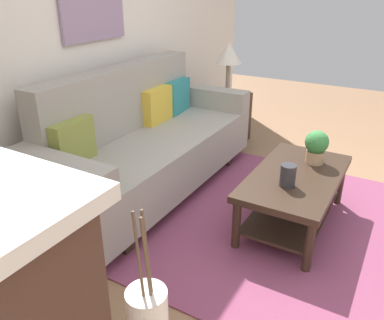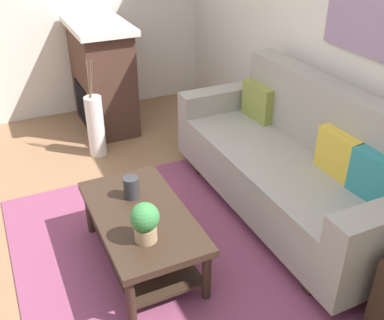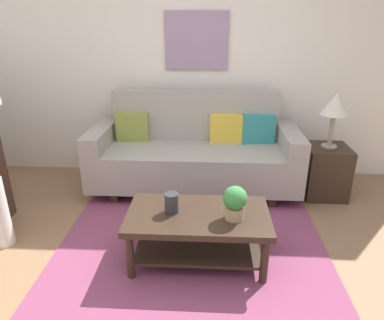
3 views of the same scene
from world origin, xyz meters
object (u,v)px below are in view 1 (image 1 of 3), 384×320
object	(u,v)px
throw_pillow_olive	(72,142)
table_lamp	(229,55)
coffee_table	(295,188)
couch	(147,145)
potted_plant_tabletop	(316,146)
framed_painting	(92,0)
throw_pillow_teal	(177,96)
throw_pillow_mustard	(157,105)
tabletop_vase	(288,175)
side_table	(227,118)

from	to	relation	value
throw_pillow_olive	table_lamp	bearing A→B (deg)	-5.87
coffee_table	table_lamp	size ratio (longest dim) A/B	1.93
couch	potted_plant_tabletop	world-z (taller)	couch
throw_pillow_olive	framed_painting	size ratio (longest dim) A/B	0.51
couch	throw_pillow_teal	world-z (taller)	couch
throw_pillow_mustard	throw_pillow_teal	distance (m)	0.35
throw_pillow_olive	throw_pillow_mustard	xyz separation A→B (m)	(1.06, 0.00, 0.00)
potted_plant_tabletop	coffee_table	bearing A→B (deg)	167.30
throw_pillow_olive	framed_painting	distance (m)	1.20
throw_pillow_teal	potted_plant_tabletop	xyz separation A→B (m)	(-0.34, -1.47, -0.11)
couch	framed_painting	distance (m)	1.25
couch	framed_painting	bearing A→B (deg)	90.00
coffee_table	tabletop_vase	xyz separation A→B (m)	(-0.20, 0.01, 0.19)
throw_pillow_olive	side_table	size ratio (longest dim) A/B	0.64
side_table	table_lamp	size ratio (longest dim) A/B	0.98
throw_pillow_mustard	potted_plant_tabletop	size ratio (longest dim) A/B	1.37
throw_pillow_mustard	coffee_table	size ratio (longest dim) A/B	0.33
throw_pillow_mustard	tabletop_vase	bearing A→B (deg)	-108.30
throw_pillow_teal	potted_plant_tabletop	bearing A→B (deg)	-102.99
couch	side_table	xyz separation A→B (m)	(1.43, -0.09, -0.15)
throw_pillow_teal	side_table	size ratio (longest dim) A/B	0.64
coffee_table	tabletop_vase	world-z (taller)	tabletop_vase
potted_plant_tabletop	table_lamp	bearing A→B (deg)	49.71
tabletop_vase	framed_painting	bearing A→B (deg)	86.32
potted_plant_tabletop	side_table	world-z (taller)	potted_plant_tabletop
throw_pillow_mustard	side_table	bearing A→B (deg)	-11.52
couch	tabletop_vase	bearing A→B (deg)	-95.02
couch	side_table	size ratio (longest dim) A/B	4.02
throw_pillow_teal	tabletop_vase	distance (m)	1.63
table_lamp	throw_pillow_olive	bearing A→B (deg)	174.13
couch	throw_pillow_mustard	size ratio (longest dim) A/B	6.25
couch	throw_pillow_olive	distance (m)	0.76
throw_pillow_mustard	coffee_table	world-z (taller)	throw_pillow_mustard
tabletop_vase	throw_pillow_teal	bearing A→B (deg)	59.82
throw_pillow_mustard	couch	bearing A→B (deg)	-160.36
throw_pillow_mustard	tabletop_vase	size ratio (longest dim) A/B	2.30
tabletop_vase	potted_plant_tabletop	size ratio (longest dim) A/B	0.60
throw_pillow_mustard	potted_plant_tabletop	xyz separation A→B (m)	(0.01, -1.47, -0.11)
coffee_table	framed_painting	world-z (taller)	framed_painting
throw_pillow_olive	tabletop_vase	xyz separation A→B (m)	(0.59, -1.40, -0.17)
throw_pillow_olive	table_lamp	world-z (taller)	table_lamp
tabletop_vase	framed_painting	world-z (taller)	framed_painting
throw_pillow_mustard	coffee_table	xyz separation A→B (m)	(-0.26, -1.41, -0.37)
throw_pillow_mustard	framed_painting	world-z (taller)	framed_painting
table_lamp	coffee_table	bearing A→B (deg)	-138.22
side_table	framed_painting	size ratio (longest dim) A/B	0.79
couch	throw_pillow_olive	world-z (taller)	couch
tabletop_vase	framed_painting	distance (m)	2.05
throw_pillow_mustard	coffee_table	bearing A→B (deg)	-100.42
throw_pillow_mustard	throw_pillow_olive	bearing A→B (deg)	180.00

